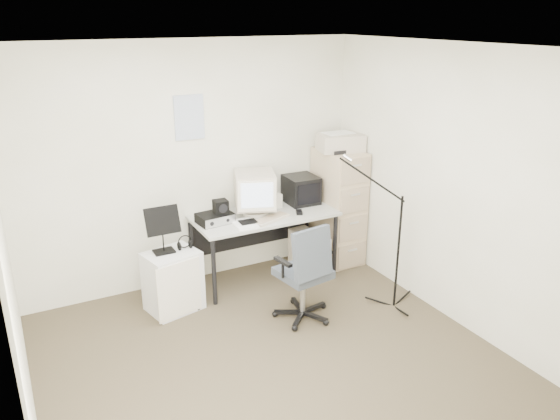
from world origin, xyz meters
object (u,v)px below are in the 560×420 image
desk (265,246)px  office_chair (303,271)px  side_cart (173,281)px  filing_cabinet (338,206)px

desk → office_chair: (-0.06, -0.92, 0.12)m
desk → office_chair: bearing=-93.8°
desk → office_chair: size_ratio=1.55×
side_cart → desk: bearing=-2.7°
filing_cabinet → office_chair: bearing=-136.8°
office_chair → side_cart: office_chair is taller
filing_cabinet → desk: bearing=-178.2°
desk → office_chair: office_chair is taller
filing_cabinet → desk: 0.99m
desk → side_cart: bearing=-169.7°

